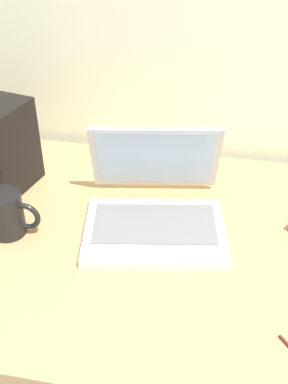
{
  "coord_description": "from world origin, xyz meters",
  "views": [
    {
      "loc": [
        0.17,
        -0.79,
        0.71
      ],
      "look_at": [
        0.02,
        0.0,
        0.15
      ],
      "focal_mm": 44.21,
      "sensor_mm": 36.0,
      "label": 1
    }
  ],
  "objects": [
    {
      "name": "coffee_mug",
      "position": [
        -0.27,
        -0.04,
        0.08
      ],
      "size": [
        0.12,
        0.08,
        0.1
      ],
      "color": "black",
      "rests_on": "desk"
    },
    {
      "name": "desk",
      "position": [
        0.0,
        0.0,
        0.01
      ],
      "size": [
        1.6,
        0.76,
        0.03
      ],
      "color": "tan",
      "rests_on": "ground"
    },
    {
      "name": "laptop",
      "position": [
        0.04,
        0.06,
        0.07
      ],
      "size": [
        0.35,
        0.34,
        0.21
      ],
      "color": "silver",
      "rests_on": "desk"
    }
  ]
}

